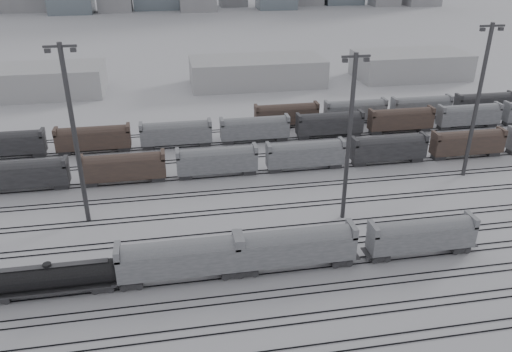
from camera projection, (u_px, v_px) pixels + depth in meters
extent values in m
plane|color=silver|center=(310.00, 271.00, 67.13)|extent=(900.00, 900.00, 0.00)
cube|color=black|center=(347.00, 350.00, 54.01)|extent=(220.00, 0.07, 0.16)
cube|color=black|center=(343.00, 341.00, 55.29)|extent=(220.00, 0.07, 0.16)
cube|color=black|center=(333.00, 319.00, 58.45)|extent=(220.00, 0.07, 0.16)
cube|color=black|center=(329.00, 311.00, 59.73)|extent=(220.00, 0.07, 0.16)
cube|color=black|center=(320.00, 292.00, 62.90)|extent=(220.00, 0.07, 0.16)
cube|color=black|center=(317.00, 285.00, 64.17)|extent=(220.00, 0.07, 0.16)
cube|color=black|center=(309.00, 269.00, 67.34)|extent=(220.00, 0.07, 0.16)
cube|color=black|center=(306.00, 263.00, 68.62)|extent=(220.00, 0.07, 0.16)
cube|color=black|center=(300.00, 249.00, 71.79)|extent=(220.00, 0.07, 0.16)
cube|color=black|center=(297.00, 243.00, 73.06)|extent=(220.00, 0.07, 0.16)
cube|color=black|center=(292.00, 231.00, 76.23)|extent=(220.00, 0.07, 0.16)
cube|color=black|center=(289.00, 226.00, 77.50)|extent=(220.00, 0.07, 0.16)
cube|color=black|center=(281.00, 209.00, 82.45)|extent=(220.00, 0.07, 0.16)
cube|color=black|center=(279.00, 204.00, 83.73)|extent=(220.00, 0.07, 0.16)
cube|color=black|center=(273.00, 190.00, 88.67)|extent=(220.00, 0.07, 0.16)
cube|color=black|center=(271.00, 186.00, 89.95)|extent=(220.00, 0.07, 0.16)
cube|color=black|center=(265.00, 173.00, 94.89)|extent=(220.00, 0.07, 0.16)
cube|color=black|center=(264.00, 170.00, 96.17)|extent=(220.00, 0.07, 0.16)
cube|color=black|center=(257.00, 157.00, 102.00)|extent=(220.00, 0.07, 0.16)
cube|color=black|center=(256.00, 154.00, 103.28)|extent=(220.00, 0.07, 0.16)
cube|color=black|center=(251.00, 143.00, 109.11)|extent=(220.00, 0.07, 0.16)
cube|color=black|center=(250.00, 140.00, 110.39)|extent=(220.00, 0.07, 0.16)
cube|color=black|center=(245.00, 130.00, 116.22)|extent=(220.00, 0.07, 0.16)
cube|color=black|center=(244.00, 128.00, 117.50)|extent=(220.00, 0.07, 0.16)
cube|color=black|center=(0.00, 296.00, 61.48)|extent=(2.68, 2.16, 0.72)
cube|color=black|center=(103.00, 285.00, 63.46)|extent=(2.68, 2.16, 0.72)
cube|color=black|center=(52.00, 287.00, 62.25)|extent=(15.95, 2.78, 0.26)
cylinder|color=black|center=(49.00, 276.00, 61.54)|extent=(14.92, 2.98, 2.98)
sphere|color=black|center=(112.00, 270.00, 62.73)|extent=(2.98, 2.98, 2.98)
cylinder|color=black|center=(47.00, 265.00, 60.83)|extent=(1.03, 1.03, 0.51)
cube|color=black|center=(47.00, 266.00, 60.88)|extent=(14.41, 0.93, 0.06)
cube|color=black|center=(132.00, 282.00, 64.01)|extent=(2.80, 2.26, 0.75)
cube|color=black|center=(231.00, 271.00, 66.08)|extent=(2.80, 2.26, 0.75)
cube|color=gray|center=(181.00, 260.00, 63.96)|extent=(16.14, 3.23, 3.44)
cylinder|color=gray|center=(181.00, 252.00, 63.40)|extent=(14.64, 3.12, 3.12)
cube|color=gray|center=(117.00, 252.00, 61.79)|extent=(0.75, 3.23, 1.51)
cube|color=gray|center=(241.00, 240.00, 64.27)|extent=(0.75, 3.23, 1.51)
cone|color=black|center=(182.00, 274.00, 64.86)|extent=(2.58, 2.58, 0.97)
cube|color=black|center=(247.00, 269.00, 66.40)|extent=(2.82, 2.28, 0.76)
cube|color=black|center=(340.00, 259.00, 68.48)|extent=(2.82, 2.28, 0.76)
cube|color=gray|center=(295.00, 248.00, 66.35)|extent=(16.26, 3.25, 3.47)
cylinder|color=gray|center=(295.00, 240.00, 65.79)|extent=(14.75, 3.14, 3.14)
cube|color=gray|center=(236.00, 240.00, 64.17)|extent=(0.76, 3.25, 1.52)
cube|color=gray|center=(352.00, 229.00, 66.67)|extent=(0.76, 3.25, 1.52)
cone|color=black|center=(294.00, 262.00, 67.26)|extent=(2.60, 2.60, 0.98)
cube|color=black|center=(379.00, 255.00, 69.40)|extent=(2.62, 2.11, 0.70)
cube|color=black|center=(458.00, 247.00, 71.33)|extent=(2.62, 2.11, 0.70)
cube|color=gray|center=(421.00, 237.00, 69.35)|extent=(15.10, 3.02, 3.22)
cylinder|color=gray|center=(423.00, 229.00, 68.83)|extent=(13.69, 2.92, 2.92)
cube|color=gray|center=(374.00, 229.00, 67.33)|extent=(0.70, 3.02, 1.41)
cube|color=gray|center=(472.00, 220.00, 69.65)|extent=(0.70, 3.02, 1.41)
cone|color=black|center=(419.00, 249.00, 70.20)|extent=(2.42, 2.42, 0.91)
cylinder|color=#39393B|center=(75.00, 139.00, 73.14)|extent=(0.71, 0.71, 27.84)
cube|color=#39393B|center=(60.00, 46.00, 67.40)|extent=(4.45, 0.33, 0.33)
cube|color=#39393B|center=(48.00, 51.00, 67.37)|extent=(0.78, 0.56, 0.56)
cube|color=#39393B|center=(73.00, 50.00, 67.91)|extent=(0.78, 0.56, 0.56)
cylinder|color=#39393B|center=(349.00, 141.00, 74.49)|extent=(0.67, 0.67, 26.22)
cube|color=#39393B|center=(356.00, 56.00, 69.08)|extent=(4.20, 0.31, 0.31)
cube|color=#39393B|center=(345.00, 60.00, 69.06)|extent=(0.73, 0.52, 0.52)
cube|color=#39393B|center=(366.00, 60.00, 69.56)|extent=(0.73, 0.52, 0.52)
cylinder|color=#39393B|center=(477.00, 104.00, 88.39)|extent=(0.72, 0.72, 27.95)
cube|color=#39393B|center=(492.00, 26.00, 82.63)|extent=(4.47, 0.34, 0.34)
cube|color=#39393B|center=(483.00, 30.00, 82.60)|extent=(0.78, 0.56, 0.56)
cube|color=#39393B|center=(501.00, 29.00, 83.14)|extent=(0.78, 0.56, 0.56)
cube|color=black|center=(24.00, 176.00, 87.48)|extent=(15.00, 3.00, 5.60)
cube|color=#4C3930|center=(124.00, 169.00, 90.20)|extent=(15.00, 3.00, 5.60)
cube|color=gray|center=(217.00, 162.00, 92.92)|extent=(15.00, 3.00, 5.60)
cube|color=gray|center=(305.00, 156.00, 95.64)|extent=(15.00, 3.00, 5.60)
cube|color=black|center=(389.00, 150.00, 98.36)|extent=(15.00, 3.00, 5.60)
cube|color=#4C3930|center=(467.00, 144.00, 101.08)|extent=(15.00, 3.00, 5.60)
cube|color=black|center=(6.00, 145.00, 100.58)|extent=(15.00, 3.00, 5.60)
cube|color=#4C3930|center=(94.00, 140.00, 103.30)|extent=(15.00, 3.00, 5.60)
cube|color=gray|center=(176.00, 135.00, 106.02)|extent=(15.00, 3.00, 5.60)
cube|color=gray|center=(255.00, 130.00, 108.74)|extent=(15.00, 3.00, 5.60)
cube|color=black|center=(330.00, 125.00, 111.46)|extent=(15.00, 3.00, 5.60)
cube|color=#4C3930|center=(401.00, 121.00, 114.18)|extent=(15.00, 3.00, 5.60)
cube|color=gray|center=(469.00, 116.00, 116.90)|extent=(15.00, 3.00, 5.60)
cube|color=#4C3930|center=(286.00, 116.00, 117.29)|extent=(15.00, 3.00, 5.60)
cube|color=gray|center=(355.00, 112.00, 120.01)|extent=(15.00, 3.00, 5.60)
cube|color=gray|center=(421.00, 108.00, 122.73)|extent=(15.00, 3.00, 5.60)
cube|color=black|center=(484.00, 104.00, 125.45)|extent=(15.00, 3.00, 5.60)
cube|color=#9E9FA1|center=(12.00, 82.00, 140.23)|extent=(50.00, 18.00, 8.00)
cube|color=#9E9FA1|center=(257.00, 72.00, 151.43)|extent=(40.00, 18.00, 8.00)
cube|color=#9E9FA1|center=(410.00, 65.00, 159.44)|extent=(35.00, 18.00, 8.00)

